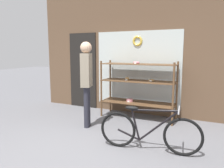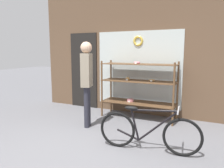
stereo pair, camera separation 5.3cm
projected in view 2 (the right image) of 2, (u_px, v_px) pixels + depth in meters
The scene contains 5 objects.
ground_plane at pixel (73, 151), 3.53m from camera, with size 30.00×30.00×0.00m, color slate.
storefront_facade at pixel (130, 39), 5.56m from camera, with size 5.29×0.13×3.93m.
display_case at pixel (139, 84), 5.18m from camera, with size 1.77×0.55×1.37m.
bicycle at pixel (148, 131), 3.48m from camera, with size 1.64×0.46×0.73m.
pedestrian at pixel (87, 77), 4.53m from camera, with size 0.27×0.36×1.79m.
Camera 2 is at (2.01, -2.73, 1.60)m, focal length 35.00 mm.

